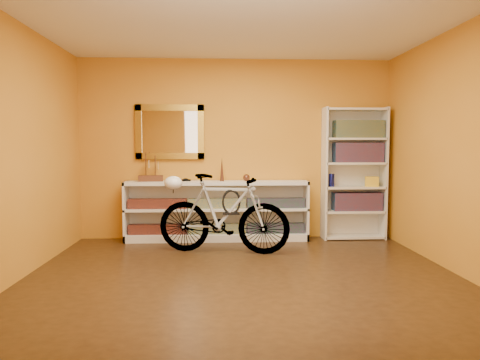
{
  "coord_description": "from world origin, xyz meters",
  "views": [
    {
      "loc": [
        -0.24,
        -4.4,
        1.34
      ],
      "look_at": [
        0.0,
        0.7,
        0.95
      ],
      "focal_mm": 32.82,
      "sensor_mm": 36.0,
      "label": 1
    }
  ],
  "objects_px": {
    "bookcase": "(354,174)",
    "helmet": "(173,183)",
    "console_unit": "(217,211)",
    "bicycle": "(223,214)"
  },
  "relations": [
    {
      "from": "bookcase",
      "to": "helmet",
      "type": "xyz_separation_m",
      "value": [
        -2.54,
        -0.66,
        -0.07
      ]
    },
    {
      "from": "console_unit",
      "to": "helmet",
      "type": "height_order",
      "value": "helmet"
    },
    {
      "from": "bookcase",
      "to": "helmet",
      "type": "distance_m",
      "value": 2.62
    },
    {
      "from": "bicycle",
      "to": "helmet",
      "type": "xyz_separation_m",
      "value": [
        -0.64,
        0.13,
        0.38
      ]
    },
    {
      "from": "console_unit",
      "to": "bicycle",
      "type": "relative_size",
      "value": 1.53
    },
    {
      "from": "bicycle",
      "to": "bookcase",
      "type": "bearing_deg",
      "value": -55.68
    },
    {
      "from": "bookcase",
      "to": "helmet",
      "type": "relative_size",
      "value": 8.3
    },
    {
      "from": "console_unit",
      "to": "helmet",
      "type": "relative_size",
      "value": 11.36
    },
    {
      "from": "bicycle",
      "to": "helmet",
      "type": "distance_m",
      "value": 0.75
    },
    {
      "from": "console_unit",
      "to": "helmet",
      "type": "distance_m",
      "value": 0.96
    }
  ]
}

